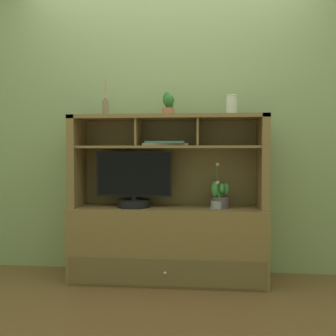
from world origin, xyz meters
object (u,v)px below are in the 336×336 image
(ceramic_vase, at_px, (232,105))
(potted_orchid, at_px, (217,203))
(diffuser_bottle, at_px, (106,108))
(tv_monitor, at_px, (134,185))
(potted_fern, at_px, (220,197))
(potted_succulent, at_px, (168,104))
(magazine_stack_left, at_px, (166,143))
(media_console, at_px, (168,228))

(ceramic_vase, bearing_deg, potted_orchid, -147.99)
(diffuser_bottle, relative_size, ceramic_vase, 1.86)
(tv_monitor, height_order, potted_orchid, tv_monitor)
(potted_fern, distance_m, diffuser_bottle, 1.16)
(potted_orchid, bearing_deg, diffuser_bottle, 178.16)
(diffuser_bottle, bearing_deg, tv_monitor, -4.29)
(diffuser_bottle, bearing_deg, potted_orchid, -1.84)
(diffuser_bottle, bearing_deg, potted_fern, 0.03)
(ceramic_vase, bearing_deg, potted_succulent, -178.00)
(tv_monitor, bearing_deg, magazine_stack_left, -5.21)
(tv_monitor, height_order, magazine_stack_left, magazine_stack_left)
(tv_monitor, relative_size, potted_orchid, 1.69)
(potted_succulent, bearing_deg, magazine_stack_left, -101.14)
(tv_monitor, xyz_separation_m, ceramic_vase, (0.77, 0.06, 0.63))
(potted_fern, bearing_deg, ceramic_vase, 24.57)
(tv_monitor, distance_m, potted_orchid, 0.67)
(magazine_stack_left, height_order, diffuser_bottle, diffuser_bottle)
(ceramic_vase, bearing_deg, potted_fern, -155.43)
(tv_monitor, relative_size, magazine_stack_left, 1.67)
(potted_orchid, relative_size, potted_succulent, 1.92)
(potted_fern, xyz_separation_m, diffuser_bottle, (-0.92, -0.00, 0.71))
(media_console, bearing_deg, tv_monitor, -172.65)
(magazine_stack_left, bearing_deg, diffuser_bottle, 175.22)
(magazine_stack_left, distance_m, diffuser_bottle, 0.57)
(tv_monitor, height_order, potted_succulent, potted_succulent)
(diffuser_bottle, distance_m, potted_succulent, 0.51)
(media_console, relative_size, potted_orchid, 4.32)
(media_console, relative_size, tv_monitor, 2.56)
(potted_fern, bearing_deg, magazine_stack_left, -174.41)
(media_console, distance_m, potted_orchid, 0.45)
(potted_orchid, height_order, potted_fern, potted_orchid)
(tv_monitor, xyz_separation_m, potted_succulent, (0.27, 0.04, 0.64))
(potted_orchid, bearing_deg, tv_monitor, 179.02)
(tv_monitor, bearing_deg, media_console, 7.35)
(magazine_stack_left, xyz_separation_m, ceramic_vase, (0.51, 0.08, 0.30))
(media_console, height_order, potted_orchid, media_console)
(tv_monitor, distance_m, magazine_stack_left, 0.42)
(potted_fern, xyz_separation_m, potted_succulent, (-0.41, 0.02, 0.74))
(potted_fern, relative_size, ceramic_vase, 1.35)
(tv_monitor, relative_size, potted_fern, 2.82)
(potted_fern, height_order, ceramic_vase, ceramic_vase)
(potted_orchid, distance_m, ceramic_vase, 0.78)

